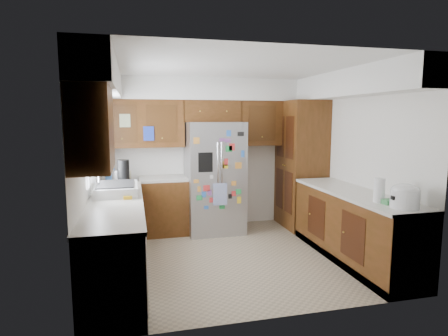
{
  "coord_description": "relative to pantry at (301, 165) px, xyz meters",
  "views": [
    {
      "loc": [
        -1.28,
        -4.69,
        1.87
      ],
      "look_at": [
        -0.05,
        0.35,
        1.17
      ],
      "focal_mm": 30.0,
      "sensor_mm": 36.0,
      "label": 1
    }
  ],
  "objects": [
    {
      "name": "paper_towel",
      "position": [
        -0.09,
        -2.23,
        -0.02
      ],
      "size": [
        0.12,
        0.12,
        0.27
      ],
      "primitive_type": "cylinder",
      "color": "white",
      "rests_on": "right_counter_run"
    },
    {
      "name": "left_counter_run",
      "position": [
        -2.86,
        -1.12,
        -0.65
      ],
      "size": [
        1.36,
        3.2,
        0.92
      ],
      "color": "#45290D",
      "rests_on": "ground"
    },
    {
      "name": "pantry",
      "position": [
        0.0,
        0.0,
        0.0
      ],
      "size": [
        0.6,
        0.9,
        2.15
      ],
      "primitive_type": "cube",
      "color": "#45290D",
      "rests_on": "ground"
    },
    {
      "name": "fridge",
      "position": [
        -1.5,
        0.05,
        -0.17
      ],
      "size": [
        0.9,
        0.79,
        1.8
      ],
      "color": "#A9A9AE",
      "rests_on": "ground"
    },
    {
      "name": "right_counter_run",
      "position": [
        0.0,
        -1.62,
        -0.65
      ],
      "size": [
        0.63,
        2.25,
        0.92
      ],
      "color": "#45290D",
      "rests_on": "ground"
    },
    {
      "name": "fridge_top_items",
      "position": [
        -1.4,
        0.27,
        1.19
      ],
      "size": [
        0.77,
        0.35,
        0.25
      ],
      "color": "#1E40BE",
      "rests_on": "bridge_cabinet"
    },
    {
      "name": "room_shell",
      "position": [
        -1.61,
        -0.79,
        0.75
      ],
      "size": [
        3.64,
        3.24,
        2.52
      ],
      "color": "white",
      "rests_on": "ground"
    },
    {
      "name": "bridge_cabinet",
      "position": [
        -1.5,
        0.28,
        0.9
      ],
      "size": [
        0.96,
        0.34,
        0.35
      ],
      "primitive_type": "cube",
      "color": "#45290D",
      "rests_on": "fridge"
    },
    {
      "name": "left_counter_clutter",
      "position": [
        -2.96,
        -0.33,
        -0.02
      ],
      "size": [
        0.38,
        0.8,
        0.38
      ],
      "color": "black",
      "rests_on": "left_counter_run"
    },
    {
      "name": "sink_assembly",
      "position": [
        -3.0,
        -1.05,
        -0.09
      ],
      "size": [
        0.52,
        0.73,
        0.37
      ],
      "color": "silver",
      "rests_on": "left_counter_run"
    },
    {
      "name": "rice_cooker",
      "position": [
        -0.0,
        -2.53,
        -0.02
      ],
      "size": [
        0.3,
        0.29,
        0.26
      ],
      "color": "white",
      "rests_on": "right_counter_run"
    },
    {
      "name": "floor",
      "position": [
        -1.5,
        -1.15,
        -1.07
      ],
      "size": [
        3.6,
        3.6,
        0.0
      ],
      "primitive_type": "plane",
      "color": "tan",
      "rests_on": "ground"
    }
  ]
}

